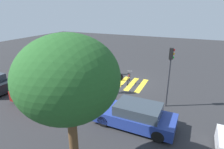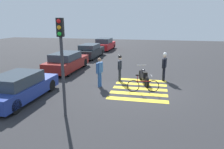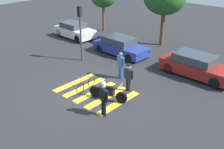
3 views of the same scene
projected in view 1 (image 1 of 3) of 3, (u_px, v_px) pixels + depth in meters
name	position (u px, v px, depth m)	size (l,w,h in m)	color
ground_plane	(122.00, 82.00, 16.47)	(60.00, 60.00, 0.00)	#2B2B2D
police_motorcycle	(111.00, 75.00, 16.87)	(2.18, 0.90, 1.04)	black
leaning_bicycle	(129.00, 79.00, 16.31)	(0.50, 1.75, 1.00)	black
officer_on_foot	(108.00, 64.00, 18.05)	(0.68, 0.31, 1.87)	black
officer_by_motorcycle	(102.00, 75.00, 15.42)	(0.65, 0.23, 1.72)	#1E232D
pedestrian_bystander	(113.00, 81.00, 14.04)	(0.68, 0.30, 1.75)	#2D5999
crosswalk_stripes	(122.00, 82.00, 16.47)	(4.05, 3.13, 0.01)	yellow
car_blue_hatchback	(135.00, 115.00, 10.19)	(4.53, 1.96, 1.36)	black
car_maroon_wagon	(45.00, 96.00, 12.39)	(4.73, 2.00, 1.44)	black
traffic_light_pole	(170.00, 68.00, 11.57)	(0.34, 0.27, 3.98)	#38383D
street_tree_mid	(68.00, 79.00, 6.02)	(3.46, 3.46, 5.54)	brown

